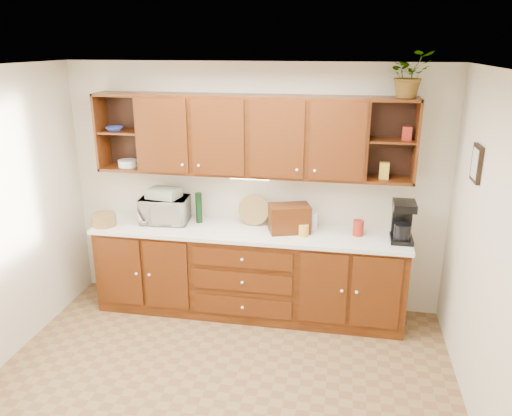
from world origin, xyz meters
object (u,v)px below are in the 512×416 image
at_px(microwave, 165,210).
at_px(coffee_maker, 403,222).
at_px(potted_plant, 409,74).
at_px(bread_box, 289,218).

xyz_separation_m(microwave, coffee_maker, (2.44, -0.08, 0.05)).
bearing_deg(potted_plant, bread_box, -176.23).
bearing_deg(coffee_maker, potted_plant, 116.69).
xyz_separation_m(coffee_maker, potted_plant, (-0.05, 0.11, 1.37)).
xyz_separation_m(bread_box, potted_plant, (1.05, 0.07, 1.42)).
distance_m(microwave, coffee_maker, 2.44).
height_order(microwave, coffee_maker, coffee_maker).
bearing_deg(bread_box, potted_plant, -14.60).
bearing_deg(microwave, coffee_maker, -7.02).
distance_m(microwave, bread_box, 1.34).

